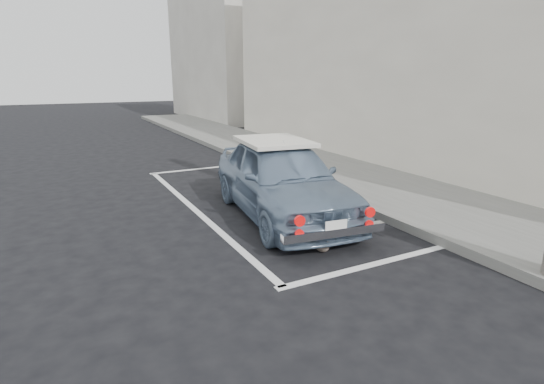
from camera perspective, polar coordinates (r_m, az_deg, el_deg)
The scene contains 9 objects.
ground at distance 6.07m, azimuth 6.72°, elevation -8.82°, with size 80.00×80.00×0.00m, color black.
sidewalk at distance 9.44m, azimuth 16.05°, elevation 0.01°, with size 2.80×40.00×0.15m, color #61615C.
shop_building at distance 12.82m, azimuth 21.56°, elevation 18.87°, with size 3.50×18.00×7.00m.
building_far at distance 26.37m, azimuth -6.74°, elevation 18.55°, with size 3.50×10.00×8.00m, color #ADA79D.
pline_rear at distance 5.99m, azimuth 13.46°, elevation -9.44°, with size 3.00×0.12×0.01m, color silver.
pline_front at distance 11.90m, azimuth -9.04°, elevation 3.17°, with size 3.00×0.12×0.01m, color silver.
pline_side at distance 8.26m, azimuth -10.37°, elevation -2.32°, with size 0.12×7.00×0.01m, color silver.
retro_coupe at distance 7.60m, azimuth 1.33°, elevation 1.86°, with size 2.15×4.26×1.39m.
cat at distance 6.25m, azimuth 6.76°, elevation -6.99°, with size 0.24×0.45×0.24m.
Camera 1 is at (-3.17, -4.55, 2.47)m, focal length 28.00 mm.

